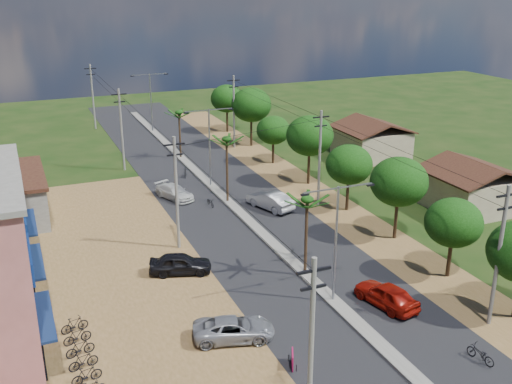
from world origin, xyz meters
TOP-DOWN VIEW (x-y plane):
  - ground at (0.00, 0.00)m, footprint 160.00×160.00m
  - road at (0.00, 15.00)m, footprint 12.00×110.00m
  - median at (0.00, 18.00)m, footprint 1.00×90.00m
  - dirt_lot_west at (-15.00, 8.00)m, footprint 18.00×46.00m
  - dirt_shoulder_east at (8.50, 15.00)m, footprint 5.00×90.00m
  - house_east_near at (20.00, 10.00)m, footprint 7.60×7.50m
  - house_east_far at (21.00, 28.00)m, footprint 7.60×7.50m
  - tree_east_b at (9.30, 0.00)m, footprint 4.00×4.00m
  - tree_east_c at (9.70, 7.00)m, footprint 4.60×4.60m
  - tree_east_d at (9.40, 14.00)m, footprint 4.20×4.20m
  - tree_east_e at (9.60, 22.00)m, footprint 4.80×4.80m
  - tree_east_f at (9.20, 30.00)m, footprint 3.80×3.80m
  - tree_east_g at (9.80, 38.00)m, footprint 5.00×5.00m
  - tree_east_h at (9.50, 46.00)m, footprint 4.40×4.40m
  - palm_median_near at (0.00, 4.00)m, footprint 2.00×2.00m
  - palm_median_mid at (0.00, 20.00)m, footprint 2.00×2.00m
  - palm_median_far at (0.00, 36.00)m, footprint 2.00×2.00m
  - streetlight_near at (0.00, 0.00)m, footprint 5.10×0.18m
  - streetlight_mid at (0.00, 25.00)m, footprint 5.10×0.18m
  - streetlight_far at (0.00, 50.00)m, footprint 5.10×0.18m
  - utility_pole_w_a at (-7.00, -10.00)m, footprint 1.60×0.24m
  - utility_pole_w_b at (-7.00, 12.00)m, footprint 1.60×0.24m
  - utility_pole_w_c at (-7.00, 34.00)m, footprint 1.60×0.24m
  - utility_pole_w_d at (-7.00, 55.00)m, footprint 1.60×0.24m
  - utility_pole_e_a at (7.50, -6.00)m, footprint 1.60×0.24m
  - utility_pole_e_b at (7.50, 16.00)m, footprint 1.60×0.24m
  - utility_pole_e_c at (7.50, 38.00)m, footprint 1.60×0.24m
  - car_red_near at (2.89, -1.77)m, footprint 2.79×4.87m
  - car_silver_mid at (3.03, 16.92)m, footprint 3.22×5.18m
  - car_white_far at (-4.34, 22.89)m, footprint 3.38×4.88m
  - car_parked_silver at (-7.50, -1.53)m, footprint 5.20×3.39m
  - car_parked_dark at (-8.09, 7.73)m, footprint 4.74×3.04m
  - moto_rider_east at (4.23, -8.83)m, footprint 0.95×1.87m
  - moto_rider_west_a at (-1.82, 19.65)m, footprint 0.60×1.58m
  - moto_rider_west_b at (-1.50, 28.97)m, footprint 0.93×1.69m
  - roadside_sign at (-5.50, -5.24)m, footprint 0.52×1.04m
  - parked_scooter_row at (-16.01, -1.69)m, footprint 1.73×9.92m

SIDE VIEW (x-z plane):
  - ground at x=0.00m, z-range 0.00..0.00m
  - dirt_shoulder_east at x=8.50m, z-range 0.00..0.03m
  - dirt_lot_west at x=-15.00m, z-range 0.00..0.04m
  - road at x=0.00m, z-range 0.00..0.04m
  - median at x=0.00m, z-range 0.00..0.18m
  - moto_rider_west_a at x=-1.82m, z-range 0.00..0.82m
  - roadside_sign at x=-5.50m, z-range 0.00..0.91m
  - moto_rider_east at x=4.23m, z-range 0.00..0.94m
  - moto_rider_west_b at x=-1.50m, z-range 0.00..0.98m
  - parked_scooter_row at x=-16.01m, z-range 0.00..1.00m
  - car_white_far at x=-4.34m, z-range 0.00..1.31m
  - car_parked_silver at x=-7.50m, z-range 0.00..1.33m
  - car_parked_dark at x=-8.09m, z-range 0.00..1.50m
  - car_red_near at x=2.89m, z-range 0.00..1.56m
  - car_silver_mid at x=3.03m, z-range 0.00..1.61m
  - house_east_near at x=20.00m, z-range 0.09..4.69m
  - house_east_far at x=21.00m, z-range 0.09..4.69m
  - tree_east_f at x=9.20m, z-range 1.13..6.64m
  - tree_east_b at x=9.30m, z-range 1.20..7.03m
  - tree_east_d at x=9.40m, z-range 1.27..7.41m
  - tree_east_h at x=9.50m, z-range 1.38..7.90m
  - utility_pole_w_a at x=-7.00m, z-range 0.26..9.26m
  - utility_pole_w_b at x=-7.00m, z-range 0.26..9.26m
  - utility_pole_w_c at x=-7.00m, z-range 0.26..9.26m
  - utility_pole_w_d at x=-7.00m, z-range 0.26..9.26m
  - utility_pole_e_a at x=7.50m, z-range 0.26..9.26m
  - utility_pole_e_b at x=7.50m, z-range 0.26..9.26m
  - utility_pole_e_c at x=7.50m, z-range 0.26..9.26m
  - streetlight_near at x=0.00m, z-range 0.79..8.79m
  - streetlight_mid at x=0.00m, z-range 0.79..8.79m
  - streetlight_far at x=0.00m, z-range 0.79..8.79m
  - tree_east_c at x=9.70m, z-range 1.45..8.28m
  - tree_east_e at x=9.60m, z-range 1.52..8.66m
  - tree_east_g at x=9.80m, z-range 1.55..8.93m
  - palm_median_far at x=0.00m, z-range 2.34..8.19m
  - palm_median_near at x=0.00m, z-range 2.46..8.61m
  - palm_median_mid at x=0.00m, z-range 2.62..9.17m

